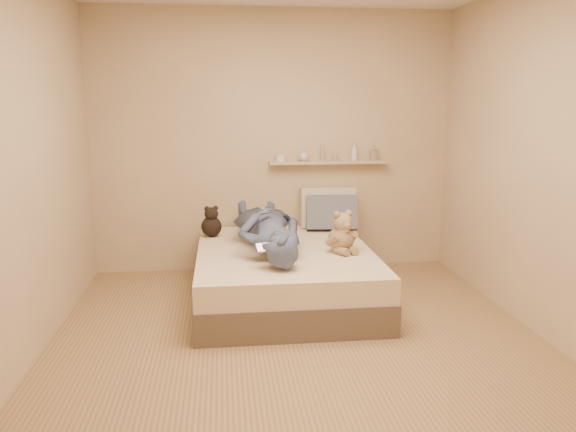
{
  "coord_description": "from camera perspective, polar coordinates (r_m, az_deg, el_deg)",
  "views": [
    {
      "loc": [
        -0.52,
        -3.74,
        1.71
      ],
      "look_at": [
        0.0,
        0.65,
        0.8
      ],
      "focal_mm": 35.0,
      "sensor_mm": 36.0,
      "label": 1
    }
  ],
  "objects": [
    {
      "name": "shelf_bottles",
      "position": [
        5.7,
        3.97,
        6.27
      ],
      "size": [
        1.06,
        0.12,
        0.18
      ],
      "color": "silver",
      "rests_on": "wall_shelf"
    },
    {
      "name": "pillow_cream",
      "position": [
        5.7,
        4.06,
        0.87
      ],
      "size": [
        0.56,
        0.22,
        0.41
      ],
      "primitive_type": "cube",
      "rotation": [
        -0.11,
        0.0,
        -0.03
      ],
      "color": "beige",
      "rests_on": "bed"
    },
    {
      "name": "game_console",
      "position": [
        4.28,
        -1.99,
        -3.19
      ],
      "size": [
        0.2,
        0.12,
        0.06
      ],
      "color": "silver",
      "rests_on": "bed"
    },
    {
      "name": "dark_plush",
      "position": [
        5.33,
        -7.79,
        -0.74
      ],
      "size": [
        0.19,
        0.19,
        0.3
      ],
      "color": "black",
      "rests_on": "bed"
    },
    {
      "name": "bed",
      "position": [
        4.93,
        -0.38,
        -5.92
      ],
      "size": [
        1.5,
        1.9,
        0.45
      ],
      "color": "brown",
      "rests_on": "floor"
    },
    {
      "name": "person",
      "position": [
        4.86,
        -2.14,
        -1.16
      ],
      "size": [
        0.68,
        1.59,
        0.37
      ],
      "primitive_type": "imported",
      "rotation": [
        0.0,
        0.0,
        3.21
      ],
      "color": "#474C70",
      "rests_on": "bed"
    },
    {
      "name": "pillow_grey",
      "position": [
        5.57,
        4.45,
        0.31
      ],
      "size": [
        0.52,
        0.31,
        0.37
      ],
      "primitive_type": "cube",
      "rotation": [
        -0.38,
        0.0,
        -0.1
      ],
      "color": "slate",
      "rests_on": "bed"
    },
    {
      "name": "teddy_bear",
      "position": [
        4.76,
        5.52,
        -1.92
      ],
      "size": [
        0.29,
        0.3,
        0.36
      ],
      "color": "#8C674D",
      "rests_on": "bed"
    },
    {
      "name": "room",
      "position": [
        3.8,
        1.15,
        5.44
      ],
      "size": [
        3.8,
        3.8,
        3.8
      ],
      "color": "#98784E",
      "rests_on": "ground"
    },
    {
      "name": "wall_shelf",
      "position": [
        5.71,
        4.11,
        5.46
      ],
      "size": [
        1.2,
        0.12,
        0.03
      ],
      "primitive_type": "cube",
      "color": "tan",
      "rests_on": "wall_back"
    }
  ]
}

